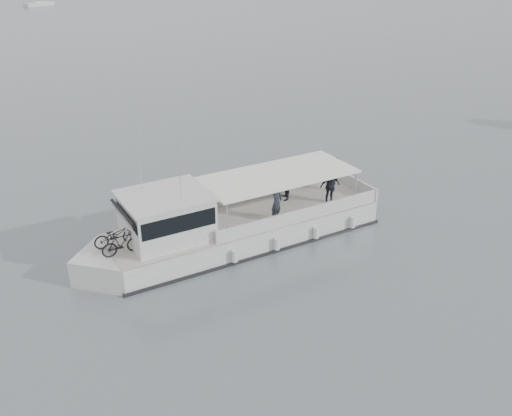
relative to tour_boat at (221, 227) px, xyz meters
name	(u,v)px	position (x,y,z in m)	size (l,w,h in m)	color
ground	(180,267)	(-2.20, -1.24, -1.02)	(1400.00, 1400.00, 0.00)	#525C60
tour_boat	(221,227)	(0.00, 0.00, 0.00)	(14.86, 6.35, 6.21)	white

